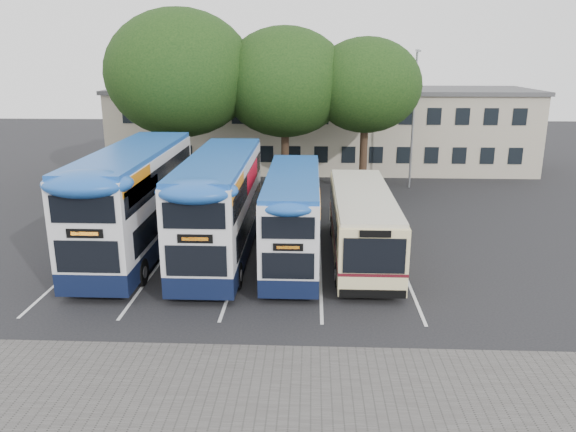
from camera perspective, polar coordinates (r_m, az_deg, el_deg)
The scene contains 12 objects.
ground at distance 19.78m, azimuth 4.18°, elevation -10.31°, with size 120.00×120.00×0.00m, color black.
paving_strip at distance 15.51m, azimuth -3.10°, elevation -18.44°, with size 40.00×6.00×0.01m, color #595654.
bay_lines at distance 24.54m, azimuth -4.95°, elevation -4.90°, with size 14.12×11.00×0.01m.
depot_building at distance 45.04m, azimuth 3.34°, elevation 8.96°, with size 32.40×8.40×6.20m.
lamp_post at distance 38.43m, azimuth 12.65°, elevation 10.25°, with size 0.25×1.05×9.06m.
tree_left at distance 36.52m, azimuth -10.92°, elevation 14.03°, with size 9.23×9.23×11.54m.
tree_mid at distance 36.31m, azimuth -0.31°, elevation 13.43°, with size 8.08×8.08×10.50m.
tree_right at distance 36.23m, azimuth 7.93°, elevation 12.99°, with size 6.92×6.92×9.84m.
bus_dd_left at distance 26.08m, azimuth -15.25°, elevation 1.91°, with size 2.78×11.47×4.78m.
bus_dd_mid at distance 24.93m, azimuth -6.88°, elevation 1.42°, with size 2.64×10.91×4.55m.
bus_dd_right at distance 24.27m, azimuth 0.49°, elevation 0.26°, with size 2.27×9.37×3.90m.
bus_single at distance 25.06m, azimuth 7.53°, elevation -0.41°, with size 2.57×10.11×3.02m.
Camera 1 is at (-0.65, -17.69, 8.82)m, focal length 35.00 mm.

